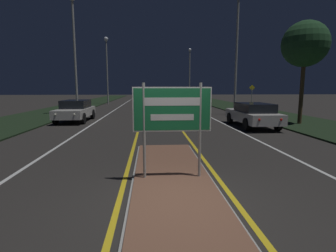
% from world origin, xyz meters
% --- Properties ---
extents(ground_plane, '(160.00, 160.00, 0.00)m').
position_xyz_m(ground_plane, '(0.00, 0.00, 0.00)').
color(ground_plane, '#282623').
extents(median_island, '(2.01, 7.46, 0.10)m').
position_xyz_m(median_island, '(0.00, 1.33, 0.04)').
color(median_island, '#999993').
rests_on(median_island, ground_plane).
extents(verge_left, '(5.00, 100.00, 0.08)m').
position_xyz_m(verge_left, '(-9.50, 20.00, 0.04)').
color(verge_left, black).
rests_on(verge_left, ground_plane).
extents(verge_right, '(5.00, 100.00, 0.08)m').
position_xyz_m(verge_right, '(9.50, 20.00, 0.04)').
color(verge_right, black).
rests_on(verge_right, ground_plane).
extents(centre_line_yellow_left, '(0.12, 70.00, 0.01)m').
position_xyz_m(centre_line_yellow_left, '(-1.19, 25.00, 0.00)').
color(centre_line_yellow_left, gold).
rests_on(centre_line_yellow_left, ground_plane).
extents(centre_line_yellow_right, '(0.12, 70.00, 0.01)m').
position_xyz_m(centre_line_yellow_right, '(1.19, 25.00, 0.00)').
color(centre_line_yellow_right, gold).
rests_on(centre_line_yellow_right, ground_plane).
extents(lane_line_white_left, '(0.12, 70.00, 0.01)m').
position_xyz_m(lane_line_white_left, '(-4.20, 25.00, 0.00)').
color(lane_line_white_left, silver).
rests_on(lane_line_white_left, ground_plane).
extents(lane_line_white_right, '(0.12, 70.00, 0.01)m').
position_xyz_m(lane_line_white_right, '(4.20, 25.00, 0.00)').
color(lane_line_white_right, silver).
rests_on(lane_line_white_right, ground_plane).
extents(edge_line_white_left, '(0.10, 70.00, 0.01)m').
position_xyz_m(edge_line_white_left, '(-7.20, 25.00, 0.00)').
color(edge_line_white_left, silver).
rests_on(edge_line_white_left, ground_plane).
extents(edge_line_white_right, '(0.10, 70.00, 0.01)m').
position_xyz_m(edge_line_white_right, '(7.20, 25.00, 0.00)').
color(edge_line_white_right, silver).
rests_on(edge_line_white_right, ground_plane).
extents(highway_sign, '(1.91, 0.07, 2.33)m').
position_xyz_m(highway_sign, '(0.00, 1.33, 1.70)').
color(highway_sign, '#9E9E99').
rests_on(highway_sign, median_island).
extents(streetlight_left_near, '(0.50, 0.50, 9.56)m').
position_xyz_m(streetlight_left_near, '(-6.58, 17.33, 5.95)').
color(streetlight_left_near, '#9E9E99').
rests_on(streetlight_left_near, ground_plane).
extents(streetlight_left_far, '(0.55, 0.55, 9.01)m').
position_xyz_m(streetlight_left_far, '(-6.32, 31.82, 5.96)').
color(streetlight_left_far, '#9E9E99').
rests_on(streetlight_left_far, ground_plane).
extents(streetlight_right_near, '(0.52, 0.52, 9.88)m').
position_xyz_m(streetlight_right_near, '(6.66, 16.90, 6.24)').
color(streetlight_right_near, '#9E9E99').
rests_on(streetlight_right_near, ground_plane).
extents(streetlight_right_far, '(0.49, 0.49, 8.73)m').
position_xyz_m(streetlight_right_far, '(6.16, 39.47, 5.46)').
color(streetlight_right_far, '#9E9E99').
rests_on(streetlight_right_far, ground_plane).
extents(car_receding_0, '(1.97, 4.81, 1.41)m').
position_xyz_m(car_receding_0, '(5.51, 10.04, 0.76)').
color(car_receding_0, silver).
rests_on(car_receding_0, ground_plane).
extents(car_receding_1, '(1.93, 4.59, 1.41)m').
position_xyz_m(car_receding_1, '(2.85, 17.39, 0.76)').
color(car_receding_1, silver).
rests_on(car_receding_1, ground_plane).
extents(car_approaching_0, '(1.95, 4.53, 1.45)m').
position_xyz_m(car_approaching_0, '(-5.66, 13.40, 0.77)').
color(car_approaching_0, silver).
rests_on(car_approaching_0, ground_plane).
extents(warning_sign, '(0.60, 0.06, 2.51)m').
position_xyz_m(warning_sign, '(10.09, 21.88, 1.59)').
color(warning_sign, '#9E9E99').
rests_on(warning_sign, verge_right).
extents(roadside_palm_right, '(2.72, 2.72, 6.18)m').
position_xyz_m(roadside_palm_right, '(8.78, 10.66, 4.86)').
color(roadside_palm_right, '#4C3823').
rests_on(roadside_palm_right, verge_right).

